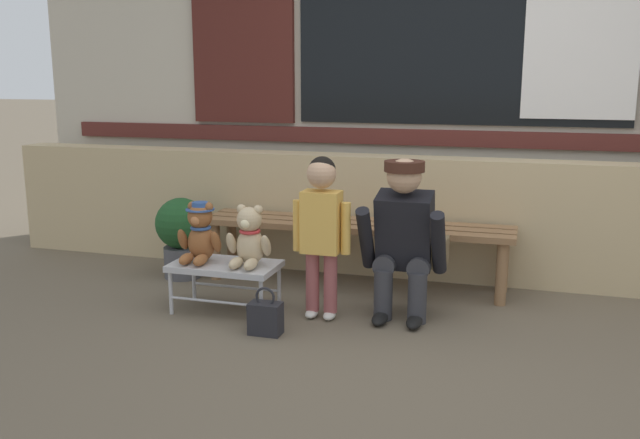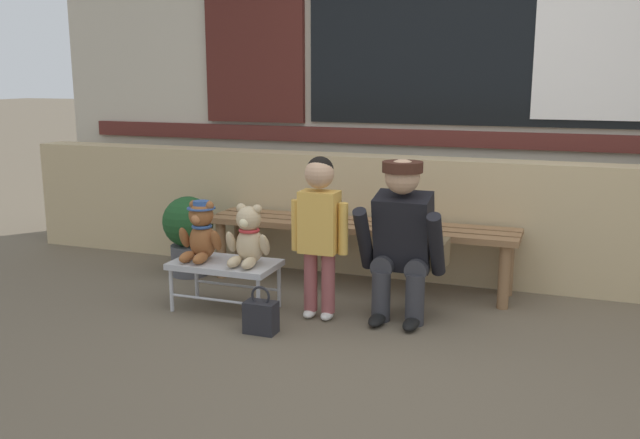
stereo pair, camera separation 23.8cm
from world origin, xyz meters
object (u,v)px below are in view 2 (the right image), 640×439
object	(u,v)px
handbag_on_ground	(261,316)
teddy_bear_with_hat	(201,232)
teddy_bear_plain	(248,237)
child_standing	(319,220)
adult_crouching	(404,239)
wooden_bench_long	(359,232)
potted_plant	(188,231)
small_display_bench	(225,267)

from	to	relation	value
handbag_on_ground	teddy_bear_with_hat	bearing A→B (deg)	150.90
teddy_bear_plain	child_standing	bearing A→B (deg)	6.83
adult_crouching	wooden_bench_long	bearing A→B (deg)	129.59
wooden_bench_long	teddy_bear_plain	size ratio (longest dim) A/B	5.78
teddy_bear_plain	child_standing	world-z (taller)	child_standing
adult_crouching	potted_plant	bearing A→B (deg)	167.69
adult_crouching	handbag_on_ground	distance (m)	0.93
child_standing	adult_crouching	xyz separation A→B (m)	(0.46, 0.16, -0.11)
wooden_bench_long	small_display_bench	bearing A→B (deg)	-130.42
teddy_bear_with_hat	potted_plant	distance (m)	0.73
wooden_bench_long	teddy_bear_with_hat	distance (m)	1.08
child_standing	wooden_bench_long	bearing A→B (deg)	87.20
small_display_bench	teddy_bear_with_hat	distance (m)	0.26
small_display_bench	child_standing	world-z (taller)	child_standing
wooden_bench_long	small_display_bench	size ratio (longest dim) A/B	3.28
wooden_bench_long	handbag_on_ground	bearing A→B (deg)	-103.85
teddy_bear_with_hat	adult_crouching	size ratio (longest dim) A/B	0.38
teddy_bear_with_hat	wooden_bench_long	bearing A→B (deg)	42.98
small_display_bench	teddy_bear_with_hat	size ratio (longest dim) A/B	1.76
teddy_bear_with_hat	adult_crouching	bearing A→B (deg)	9.84
small_display_bench	teddy_bear_with_hat	xyz separation A→B (m)	(-0.16, 0.00, 0.21)
teddy_bear_plain	wooden_bench_long	bearing A→B (deg)	57.59
adult_crouching	handbag_on_ground	bearing A→B (deg)	-143.46
child_standing	handbag_on_ground	bearing A→B (deg)	-122.38
small_display_bench	handbag_on_ground	world-z (taller)	small_display_bench
child_standing	handbag_on_ground	world-z (taller)	child_standing
wooden_bench_long	teddy_bear_plain	bearing A→B (deg)	-122.41
small_display_bench	teddy_bear_with_hat	world-z (taller)	teddy_bear_with_hat
adult_crouching	handbag_on_ground	world-z (taller)	adult_crouching
potted_plant	wooden_bench_long	bearing A→B (deg)	7.53
wooden_bench_long	adult_crouching	world-z (taller)	adult_crouching
handbag_on_ground	potted_plant	distance (m)	1.32
wooden_bench_long	teddy_bear_with_hat	world-z (taller)	teddy_bear_with_hat
teddy_bear_with_hat	child_standing	distance (m)	0.76
wooden_bench_long	teddy_bear_with_hat	size ratio (longest dim) A/B	5.78
wooden_bench_long	handbag_on_ground	size ratio (longest dim) A/B	7.72
handbag_on_ground	wooden_bench_long	bearing A→B (deg)	76.15
teddy_bear_plain	handbag_on_ground	distance (m)	0.52
wooden_bench_long	child_standing	distance (m)	0.72
wooden_bench_long	teddy_bear_with_hat	xyz separation A→B (m)	(-0.78, -0.73, 0.10)
child_standing	teddy_bear_plain	bearing A→B (deg)	-173.17
teddy_bear_with_hat	child_standing	bearing A→B (deg)	3.88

